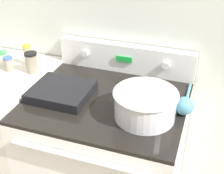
# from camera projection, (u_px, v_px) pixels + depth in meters

# --- Properties ---
(kitchen_wall) EXTENTS (8.00, 0.05, 2.50)m
(kitchen_wall) POSITION_uv_depth(u_px,v_px,m) (130.00, 8.00, 1.64)
(kitchen_wall) COLOR silver
(kitchen_wall) RESTS_ON ground_plane
(stove_range) EXTENTS (0.77, 0.69, 0.91)m
(stove_range) POSITION_uv_depth(u_px,v_px,m) (108.00, 166.00, 1.75)
(stove_range) COLOR white
(stove_range) RESTS_ON ground_plane
(control_panel) EXTENTS (0.77, 0.07, 0.16)m
(control_panel) POSITION_uv_depth(u_px,v_px,m) (126.00, 58.00, 1.72)
(control_panel) COLOR white
(control_panel) RESTS_ON stove_range
(side_counter) EXTENTS (0.53, 0.66, 0.92)m
(side_counter) POSITION_uv_depth(u_px,v_px,m) (9.00, 141.00, 1.93)
(side_counter) COLOR silver
(side_counter) RESTS_ON ground_plane
(mixing_bowl) EXTENTS (0.29, 0.29, 0.13)m
(mixing_bowl) POSITION_uv_depth(u_px,v_px,m) (145.00, 103.00, 1.35)
(mixing_bowl) COLOR silver
(mixing_bowl) RESTS_ON stove_range
(casserole_dish) EXTENTS (0.28, 0.25, 0.05)m
(casserole_dish) POSITION_uv_depth(u_px,v_px,m) (61.00, 91.00, 1.53)
(casserole_dish) COLOR black
(casserole_dish) RESTS_ON stove_range
(ladle) EXTENTS (0.08, 0.31, 0.08)m
(ladle) POSITION_uv_depth(u_px,v_px,m) (184.00, 105.00, 1.40)
(ladle) COLOR teal
(ladle) RESTS_ON stove_range
(spice_jar_black_cap) EXTENTS (0.07, 0.07, 0.12)m
(spice_jar_black_cap) POSITION_uv_depth(u_px,v_px,m) (32.00, 62.00, 1.70)
(spice_jar_black_cap) COLOR gray
(spice_jar_black_cap) RESTS_ON side_counter
(spice_jar_yellow_cap) EXTENTS (0.05, 0.05, 0.12)m
(spice_jar_yellow_cap) POSITION_uv_depth(u_px,v_px,m) (28.00, 55.00, 1.78)
(spice_jar_yellow_cap) COLOR tan
(spice_jar_yellow_cap) RESTS_ON side_counter
(spice_jar_blue_cap) EXTENTS (0.05, 0.05, 0.08)m
(spice_jar_blue_cap) POSITION_uv_depth(u_px,v_px,m) (8.00, 64.00, 1.72)
(spice_jar_blue_cap) COLOR gray
(spice_jar_blue_cap) RESTS_ON side_counter
(spice_jar_green_cap) EXTENTS (0.05, 0.05, 0.09)m
(spice_jar_green_cap) POSITION_uv_depth(u_px,v_px,m) (3.00, 59.00, 1.78)
(spice_jar_green_cap) COLOR beige
(spice_jar_green_cap) RESTS_ON side_counter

